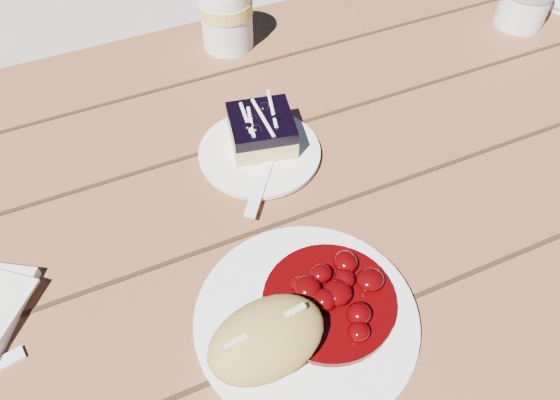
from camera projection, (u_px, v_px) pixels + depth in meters
name	position (u px, v px, depth m)	size (l,w,h in m)	color
ground	(337.00, 354.00, 1.37)	(60.00, 60.00, 0.00)	#A39E94
picnic_table	(366.00, 209.00, 0.92)	(2.00, 1.55, 0.75)	brown
main_plate	(306.00, 321.00, 0.60)	(0.24, 0.24, 0.02)	white
goulash_stew	(330.00, 294.00, 0.59)	(0.15, 0.15, 0.04)	#460203
bread_roll	(267.00, 339.00, 0.55)	(0.13, 0.08, 0.07)	#B69146
dessert_plate	(260.00, 154.00, 0.77)	(0.17, 0.17, 0.01)	white
blueberry_cake	(262.00, 130.00, 0.76)	(0.10, 0.10, 0.05)	#D2BF73
fork_dessert	(261.00, 181.00, 0.73)	(0.03, 0.16, 0.01)	white
second_cup	(227.00, 17.00, 0.90)	(0.09, 0.09, 0.11)	white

